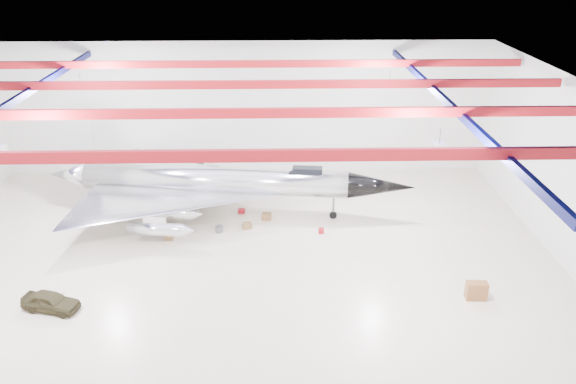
{
  "coord_description": "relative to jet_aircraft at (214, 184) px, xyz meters",
  "views": [
    {
      "loc": [
        2.47,
        -30.1,
        18.35
      ],
      "look_at": [
        3.27,
        2.0,
        3.79
      ],
      "focal_mm": 35.0,
      "sensor_mm": 36.0,
      "label": 1
    }
  ],
  "objects": [
    {
      "name": "oil_barrel",
      "position": [
        2.37,
        -2.38,
        -2.16
      ],
      "size": [
        0.72,
        0.66,
        0.42
      ],
      "primitive_type": "cube",
      "rotation": [
        0.0,
        0.0,
        0.36
      ],
      "color": "olive",
      "rests_on": "floor"
    },
    {
      "name": "wall_back",
      "position": [
        1.88,
        8.29,
        3.14
      ],
      "size": [
        40.0,
        0.0,
        40.0
      ],
      "primitive_type": "plane",
      "rotation": [
        1.57,
        0.0,
        0.0
      ],
      "color": "silver",
      "rests_on": "floor"
    },
    {
      "name": "wall_right",
      "position": [
        21.88,
        -6.71,
        3.14
      ],
      "size": [
        0.0,
        30.0,
        30.0
      ],
      "primitive_type": "plane",
      "rotation": [
        1.57,
        0.0,
        -1.57
      ],
      "color": "silver",
      "rests_on": "floor"
    },
    {
      "name": "toolbox_red",
      "position": [
        1.86,
        0.02,
        -2.2
      ],
      "size": [
        0.52,
        0.44,
        0.33
      ],
      "primitive_type": "cube",
      "rotation": [
        0.0,
        0.0,
        -0.14
      ],
      "color": "maroon",
      "rests_on": "floor"
    },
    {
      "name": "spares_box",
      "position": [
        1.2,
        4.19,
        -2.18
      ],
      "size": [
        0.46,
        0.46,
        0.36
      ],
      "primitive_type": "cylinder",
      "rotation": [
        0.0,
        0.0,
        0.18
      ],
      "color": "#59595B",
      "rests_on": "floor"
    },
    {
      "name": "engine_drum",
      "position": [
        0.49,
        -2.87,
        -2.14
      ],
      "size": [
        0.58,
        0.58,
        0.46
      ],
      "primitive_type": "cylinder",
      "rotation": [
        0.0,
        0.0,
        0.16
      ],
      "color": "#59595B",
      "rests_on": "floor"
    },
    {
      "name": "ceiling_structure",
      "position": [
        1.88,
        -6.71,
        7.96
      ],
      "size": [
        39.5,
        29.5,
        1.08
      ],
      "color": "maroon",
      "rests_on": "ceiling"
    },
    {
      "name": "parts_bin",
      "position": [
        3.7,
        -1.04,
        -2.13
      ],
      "size": [
        0.72,
        0.61,
        0.46
      ],
      "primitive_type": "cube",
      "rotation": [
        0.0,
        0.0,
        -0.12
      ],
      "color": "olive",
      "rests_on": "floor"
    },
    {
      "name": "desk",
      "position": [
        15.44,
        -11.04,
        -1.84
      ],
      "size": [
        1.18,
        0.63,
        1.05
      ],
      "primitive_type": "cube",
      "rotation": [
        0.0,
        0.0,
        -0.05
      ],
      "color": "brown",
      "rests_on": "floor"
    },
    {
      "name": "crate_ply",
      "position": [
        -2.77,
        -3.8,
        -2.16
      ],
      "size": [
        0.62,
        0.51,
        0.41
      ],
      "primitive_type": "cube",
      "rotation": [
        0.0,
        0.0,
        -0.07
      ],
      "color": "olive",
      "rests_on": "floor"
    },
    {
      "name": "tool_chest",
      "position": [
        7.45,
        -3.19,
        -2.19
      ],
      "size": [
        0.45,
        0.45,
        0.34
      ],
      "primitive_type": "cylinder",
      "rotation": [
        0.0,
        0.0,
        0.21
      ],
      "color": "maroon",
      "rests_on": "floor"
    },
    {
      "name": "jeep",
      "position": [
        -7.8,
        -11.48,
        -1.83
      ],
      "size": [
        3.37,
        2.02,
        1.07
      ],
      "primitive_type": "imported",
      "rotation": [
        0.0,
        0.0,
        1.31
      ],
      "color": "#312B18",
      "rests_on": "floor"
    },
    {
      "name": "jet_aircraft",
      "position": [
        0.0,
        0.0,
        0.0
      ],
      "size": [
        26.41,
        16.75,
        7.21
      ],
      "rotation": [
        0.0,
        0.0,
        -0.12
      ],
      "color": "silver",
      "rests_on": "floor"
    },
    {
      "name": "crate_small",
      "position": [
        -5.74,
        1.3,
        -2.24
      ],
      "size": [
        0.44,
        0.4,
        0.26
      ],
      "primitive_type": "cube",
      "rotation": [
        0.0,
        0.0,
        0.33
      ],
      "color": "#59595B",
      "rests_on": "floor"
    },
    {
      "name": "ceiling",
      "position": [
        1.88,
        -6.71,
        8.64
      ],
      "size": [
        40.0,
        40.0,
        0.0
      ],
      "primitive_type": "plane",
      "rotation": [
        3.14,
        0.0,
        0.0
      ],
      "color": "#0A0F38",
      "rests_on": "wall_back"
    },
    {
      "name": "floor",
      "position": [
        1.88,
        -6.71,
        -2.36
      ],
      "size": [
        40.0,
        40.0,
        0.0
      ],
      "primitive_type": "plane",
      "color": "beige",
      "rests_on": "ground"
    }
  ]
}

